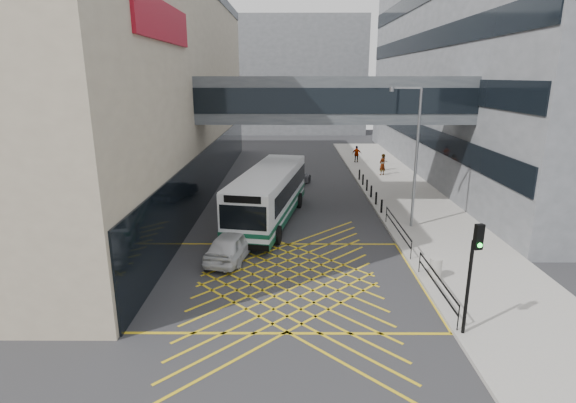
{
  "coord_description": "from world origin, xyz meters",
  "views": [
    {
      "loc": [
        0.11,
        -18.88,
        9.0
      ],
      "look_at": [
        0.0,
        4.0,
        2.6
      ],
      "focal_mm": 28.0,
      "sensor_mm": 36.0,
      "label": 1
    }
  ],
  "objects_px": {
    "street_lamp": "(414,150)",
    "pedestrian_b": "(384,162)",
    "bus": "(270,194)",
    "pedestrian_a": "(382,165)",
    "traffic_light": "(473,264)",
    "litter_bin": "(436,268)",
    "car_dark": "(245,190)",
    "car_white": "(231,245)",
    "car_silver": "(293,177)",
    "pedestrian_c": "(357,154)"
  },
  "relations": [
    {
      "from": "litter_bin",
      "to": "traffic_light",
      "type": "bearing_deg",
      "value": -94.65
    },
    {
      "from": "litter_bin",
      "to": "pedestrian_b",
      "type": "relative_size",
      "value": 0.59
    },
    {
      "from": "bus",
      "to": "pedestrian_c",
      "type": "height_order",
      "value": "bus"
    },
    {
      "from": "car_silver",
      "to": "traffic_light",
      "type": "xyz_separation_m",
      "value": [
        5.99,
        -22.97,
        2.12
      ]
    },
    {
      "from": "litter_bin",
      "to": "pedestrian_b",
      "type": "distance_m",
      "value": 24.29
    },
    {
      "from": "pedestrian_a",
      "to": "car_silver",
      "type": "bearing_deg",
      "value": -14.89
    },
    {
      "from": "street_lamp",
      "to": "pedestrian_a",
      "type": "distance_m",
      "value": 15.24
    },
    {
      "from": "street_lamp",
      "to": "pedestrian_b",
      "type": "height_order",
      "value": "street_lamp"
    },
    {
      "from": "car_dark",
      "to": "traffic_light",
      "type": "xyz_separation_m",
      "value": [
        9.59,
        -18.7,
        2.17
      ]
    },
    {
      "from": "car_dark",
      "to": "street_lamp",
      "type": "distance_m",
      "value": 13.21
    },
    {
      "from": "car_silver",
      "to": "traffic_light",
      "type": "bearing_deg",
      "value": 125.94
    },
    {
      "from": "car_dark",
      "to": "street_lamp",
      "type": "bearing_deg",
      "value": 129.47
    },
    {
      "from": "street_lamp",
      "to": "pedestrian_b",
      "type": "distance_m",
      "value": 17.35
    },
    {
      "from": "traffic_light",
      "to": "car_white",
      "type": "bearing_deg",
      "value": 126.92
    },
    {
      "from": "car_white",
      "to": "street_lamp",
      "type": "xyz_separation_m",
      "value": [
        10.21,
        4.8,
        4.12
      ]
    },
    {
      "from": "car_dark",
      "to": "traffic_light",
      "type": "distance_m",
      "value": 21.13
    },
    {
      "from": "car_white",
      "to": "litter_bin",
      "type": "height_order",
      "value": "car_white"
    },
    {
      "from": "car_white",
      "to": "car_dark",
      "type": "distance_m",
      "value": 11.5
    },
    {
      "from": "car_dark",
      "to": "pedestrian_c",
      "type": "relative_size",
      "value": 2.56
    },
    {
      "from": "car_dark",
      "to": "car_silver",
      "type": "relative_size",
      "value": 0.93
    },
    {
      "from": "car_silver",
      "to": "street_lamp",
      "type": "distance_m",
      "value": 13.64
    },
    {
      "from": "pedestrian_b",
      "to": "pedestrian_c",
      "type": "distance_m",
      "value": 4.73
    },
    {
      "from": "car_white",
      "to": "litter_bin",
      "type": "xyz_separation_m",
      "value": [
        9.58,
        -2.55,
        -0.11
      ]
    },
    {
      "from": "bus",
      "to": "pedestrian_a",
      "type": "xyz_separation_m",
      "value": [
        9.82,
        13.3,
        -0.65
      ]
    },
    {
      "from": "bus",
      "to": "traffic_light",
      "type": "height_order",
      "value": "traffic_light"
    },
    {
      "from": "bus",
      "to": "car_silver",
      "type": "relative_size",
      "value": 2.54
    },
    {
      "from": "pedestrian_b",
      "to": "litter_bin",
      "type": "bearing_deg",
      "value": -102.9
    },
    {
      "from": "traffic_light",
      "to": "pedestrian_b",
      "type": "bearing_deg",
      "value": 69.34
    },
    {
      "from": "litter_bin",
      "to": "pedestrian_a",
      "type": "relative_size",
      "value": 0.48
    },
    {
      "from": "car_white",
      "to": "pedestrian_c",
      "type": "distance_m",
      "value": 27.78
    },
    {
      "from": "car_white",
      "to": "car_silver",
      "type": "bearing_deg",
      "value": -89.44
    },
    {
      "from": "car_white",
      "to": "pedestrian_a",
      "type": "distance_m",
      "value": 22.66
    },
    {
      "from": "bus",
      "to": "litter_bin",
      "type": "distance_m",
      "value": 11.86
    },
    {
      "from": "traffic_light",
      "to": "litter_bin",
      "type": "distance_m",
      "value": 5.18
    },
    {
      "from": "car_white",
      "to": "car_dark",
      "type": "bearing_deg",
      "value": -75.99
    },
    {
      "from": "car_white",
      "to": "pedestrian_b",
      "type": "height_order",
      "value": "pedestrian_b"
    },
    {
      "from": "bus",
      "to": "litter_bin",
      "type": "bearing_deg",
      "value": -37.59
    },
    {
      "from": "bus",
      "to": "traffic_light",
      "type": "distance_m",
      "value": 15.42
    },
    {
      "from": "litter_bin",
      "to": "pedestrian_c",
      "type": "xyz_separation_m",
      "value": [
        0.47,
        28.45,
        0.4
      ]
    },
    {
      "from": "traffic_light",
      "to": "car_dark",
      "type": "bearing_deg",
      "value": 102.14
    },
    {
      "from": "car_white",
      "to": "pedestrian_c",
      "type": "relative_size",
      "value": 2.68
    },
    {
      "from": "traffic_light",
      "to": "street_lamp",
      "type": "xyz_separation_m",
      "value": [
        1.01,
        12.01,
        2.0
      ]
    },
    {
      "from": "car_dark",
      "to": "litter_bin",
      "type": "xyz_separation_m",
      "value": [
        9.97,
        -14.05,
        -0.07
      ]
    },
    {
      "from": "car_white",
      "to": "pedestrian_b",
      "type": "relative_size",
      "value": 2.92
    },
    {
      "from": "street_lamp",
      "to": "pedestrian_c",
      "type": "height_order",
      "value": "street_lamp"
    },
    {
      "from": "street_lamp",
      "to": "traffic_light",
      "type": "bearing_deg",
      "value": -77.02
    },
    {
      "from": "bus",
      "to": "pedestrian_a",
      "type": "relative_size",
      "value": 6.25
    },
    {
      "from": "car_dark",
      "to": "street_lamp",
      "type": "relative_size",
      "value": 0.54
    },
    {
      "from": "litter_bin",
      "to": "pedestrian_c",
      "type": "bearing_deg",
      "value": 89.05
    },
    {
      "from": "car_dark",
      "to": "car_white",
      "type": "bearing_deg",
      "value": 73.65
    }
  ]
}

